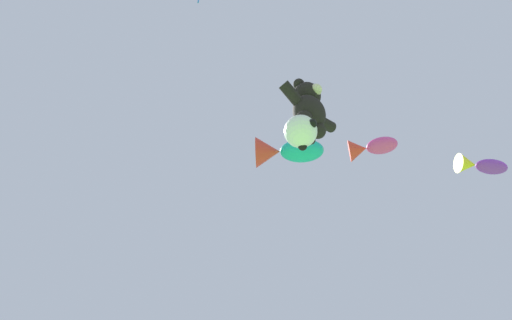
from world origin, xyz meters
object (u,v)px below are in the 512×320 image
object	(u,v)px
soccer_ball_kite	(301,132)
fish_kite_magenta	(370,148)
fish_kite_violet	(479,165)
teddy_bear_kite	(309,107)
fish_kite_teal	(285,151)

from	to	relation	value
soccer_ball_kite	fish_kite_magenta	bearing A→B (deg)	2.98
fish_kite_violet	soccer_ball_kite	bearing A→B (deg)	162.12
fish_kite_magenta	fish_kite_violet	xyz separation A→B (m)	(2.30, -2.12, -0.75)
teddy_bear_kite	fish_kite_magenta	size ratio (longest dim) A/B	1.23
teddy_bear_kite	fish_kite_magenta	bearing A→B (deg)	4.92
teddy_bear_kite	fish_kite_magenta	world-z (taller)	fish_kite_magenta
teddy_bear_kite	fish_kite_violet	xyz separation A→B (m)	(5.67, -1.83, 1.02)
soccer_ball_kite	fish_kite_teal	xyz separation A→B (m)	(1.78, 2.01, 2.80)
soccer_ball_kite	fish_kite_magenta	xyz separation A→B (m)	(3.67, 0.19, 3.02)
fish_kite_magenta	fish_kite_violet	size ratio (longest dim) A/B	1.02
teddy_bear_kite	fish_kite_magenta	xyz separation A→B (m)	(3.36, 0.29, 1.77)
teddy_bear_kite	soccer_ball_kite	world-z (taller)	teddy_bear_kite
fish_kite_teal	fish_kite_violet	world-z (taller)	fish_kite_teal
fish_kite_magenta	soccer_ball_kite	bearing A→B (deg)	-177.02
teddy_bear_kite	fish_kite_magenta	distance (m)	3.81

